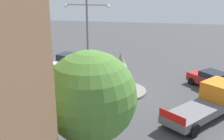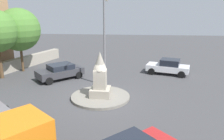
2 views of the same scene
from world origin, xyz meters
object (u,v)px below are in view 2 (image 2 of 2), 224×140
Objects in this scene: tree_near_wall at (19,30)px; car_white_near_island at (168,67)px; monument at (100,77)px; streetlamp at (104,30)px; car_dark_grey_passing at (60,71)px; truck_orange_parked_left at (8,131)px.

car_white_near_island is at bearing -88.56° from tree_near_wall.
streetlamp reaches higher than monument.
car_dark_grey_passing is at bearing -115.24° from tree_near_wall.
streetlamp is at bearing -18.77° from truck_orange_parked_left.
tree_near_wall reaches higher than car_white_near_island.
truck_orange_parked_left is (-13.07, 8.85, 0.24)m from car_white_near_island.
truck_orange_parked_left is at bearing 145.90° from car_white_near_island.
car_dark_grey_passing is at bearing 46.45° from monument.
monument is 0.52× the size of truck_orange_parked_left.
truck_orange_parked_left is at bearing 161.23° from streetlamp.
streetlamp reaches higher than car_white_near_island.
car_dark_grey_passing is (-2.56, 9.96, -0.01)m from car_white_near_island.
tree_near_wall is (3.54, 8.88, -0.39)m from streetlamp.
tree_near_wall is (-0.37, 14.61, 3.45)m from car_white_near_island.
car_white_near_island is 0.68× the size of tree_near_wall.
streetlamp is at bearing -107.63° from car_dark_grey_passing.
car_dark_grey_passing is (4.04, 4.25, -0.82)m from monument.
tree_near_wall is at bearing 68.28° from streetlamp.
truck_orange_parked_left reaches higher than car_white_near_island.
monument is 7.21m from truck_orange_parked_left.
truck_orange_parked_left is at bearing 154.08° from monument.
streetlamp is 1.77× the size of car_white_near_island.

